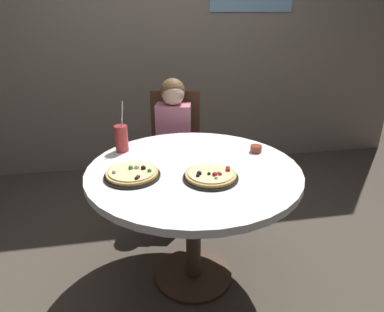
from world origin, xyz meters
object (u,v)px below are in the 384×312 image
object	(u,v)px
soda_cup	(121,138)
pizza_cheese	(132,174)
chair_wooden	(175,144)
pizza_veggie	(211,176)
sauce_bowl	(256,149)
diner_child	(173,158)
dining_table	(194,184)

from	to	relation	value
soda_cup	pizza_cheese	bearing A→B (deg)	-82.08
chair_wooden	pizza_veggie	xyz separation A→B (m)	(0.04, -1.09, 0.24)
pizza_veggie	sauce_bowl	distance (m)	0.47
diner_child	chair_wooden	bearing A→B (deg)	78.42
pizza_cheese	diner_child	bearing A→B (deg)	68.83
diner_child	sauce_bowl	xyz separation A→B (m)	(0.43, -0.61, 0.29)
pizza_veggie	pizza_cheese	size ratio (longest dim) A/B	0.97
dining_table	chair_wooden	distance (m)	0.95
chair_wooden	diner_child	xyz separation A→B (m)	(-0.04, -0.18, -0.05)
pizza_cheese	soda_cup	bearing A→B (deg)	97.92
dining_table	chair_wooden	world-z (taller)	chair_wooden
chair_wooden	pizza_veggie	bearing A→B (deg)	-87.75
diner_child	soda_cup	distance (m)	0.67
pizza_cheese	sauce_bowl	size ratio (longest dim) A/B	4.19
diner_child	sauce_bowl	size ratio (longest dim) A/B	15.46
dining_table	diner_child	bearing A→B (deg)	91.24
diner_child	soda_cup	bearing A→B (deg)	-129.68
pizza_veggie	pizza_cheese	xyz separation A→B (m)	(-0.40, 0.10, 0.00)
soda_cup	chair_wooden	bearing A→B (deg)	56.97
chair_wooden	dining_table	bearing A→B (deg)	-91.21
pizza_veggie	soda_cup	xyz separation A→B (m)	(-0.45, 0.47, 0.06)
dining_table	pizza_cheese	world-z (taller)	pizza_cheese
diner_child	pizza_veggie	world-z (taller)	diner_child
sauce_bowl	chair_wooden	bearing A→B (deg)	116.76
pizza_veggie	pizza_cheese	world-z (taller)	same
diner_child	pizza_cheese	xyz separation A→B (m)	(-0.32, -0.82, 0.28)
sauce_bowl	diner_child	bearing A→B (deg)	125.50
pizza_veggie	dining_table	bearing A→B (deg)	113.51
pizza_cheese	soda_cup	world-z (taller)	soda_cup
diner_child	soda_cup	world-z (taller)	diner_child
pizza_cheese	chair_wooden	bearing A→B (deg)	70.48
pizza_veggie	pizza_cheese	bearing A→B (deg)	166.42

